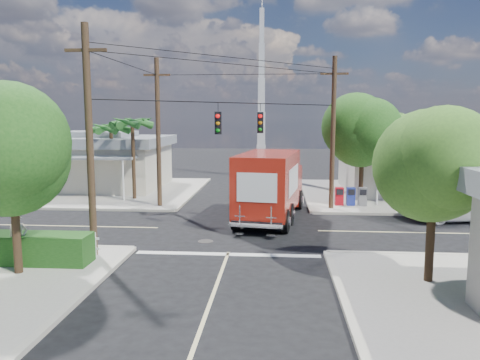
# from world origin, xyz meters

# --- Properties ---
(ground) EXTENTS (120.00, 120.00, 0.00)m
(ground) POSITION_xyz_m (0.00, 0.00, 0.00)
(ground) COLOR black
(ground) RESTS_ON ground
(sidewalk_ne) EXTENTS (14.12, 14.12, 0.14)m
(sidewalk_ne) POSITION_xyz_m (10.88, 10.88, 0.07)
(sidewalk_ne) COLOR #A29D93
(sidewalk_ne) RESTS_ON ground
(sidewalk_nw) EXTENTS (14.12, 14.12, 0.14)m
(sidewalk_nw) POSITION_xyz_m (-10.88, 10.88, 0.07)
(sidewalk_nw) COLOR #A29D93
(sidewalk_nw) RESTS_ON ground
(road_markings) EXTENTS (32.00, 32.00, 0.01)m
(road_markings) POSITION_xyz_m (0.00, -1.47, 0.01)
(road_markings) COLOR beige
(road_markings) RESTS_ON ground
(building_ne) EXTENTS (11.80, 10.20, 4.50)m
(building_ne) POSITION_xyz_m (12.50, 11.97, 2.32)
(building_ne) COLOR beige
(building_ne) RESTS_ON sidewalk_ne
(building_nw) EXTENTS (10.80, 10.20, 4.30)m
(building_nw) POSITION_xyz_m (-12.00, 12.46, 2.22)
(building_nw) COLOR beige
(building_nw) RESTS_ON sidewalk_nw
(radio_tower) EXTENTS (0.80, 0.80, 17.00)m
(radio_tower) POSITION_xyz_m (0.50, 20.00, 5.64)
(radio_tower) COLOR silver
(radio_tower) RESTS_ON ground
(tree_sw_front) EXTENTS (3.88, 3.78, 6.03)m
(tree_sw_front) POSITION_xyz_m (-6.99, -7.54, 4.33)
(tree_sw_front) COLOR #422D1C
(tree_sw_front) RESTS_ON sidewalk_sw
(tree_ne_front) EXTENTS (4.21, 4.14, 6.66)m
(tree_ne_front) POSITION_xyz_m (7.21, 6.76, 4.77)
(tree_ne_front) COLOR #422D1C
(tree_ne_front) RESTS_ON sidewalk_ne
(tree_ne_back) EXTENTS (3.77, 3.66, 5.82)m
(tree_ne_back) POSITION_xyz_m (9.81, 8.96, 4.19)
(tree_ne_back) COLOR #422D1C
(tree_ne_back) RESTS_ON sidewalk_ne
(tree_se) EXTENTS (3.67, 3.54, 5.62)m
(tree_se) POSITION_xyz_m (7.01, -7.24, 4.04)
(tree_se) COLOR #422D1C
(tree_se) RESTS_ON sidewalk_se
(palm_nw_front) EXTENTS (3.01, 3.08, 5.59)m
(palm_nw_front) POSITION_xyz_m (-7.50, 7.50, 5.04)
(palm_nw_front) COLOR #422D1C
(palm_nw_front) RESTS_ON sidewalk_nw
(palm_nw_back) EXTENTS (3.01, 3.08, 5.19)m
(palm_nw_back) POSITION_xyz_m (-9.50, 9.00, 4.67)
(palm_nw_back) COLOR #422D1C
(palm_nw_back) RESTS_ON sidewalk_nw
(utility_poles) EXTENTS (12.00, 10.68, 9.00)m
(utility_poles) POSITION_xyz_m (-1.58, 1.60, 4.67)
(utility_poles) COLOR #473321
(utility_poles) RESTS_ON ground
(picket_fence) EXTENTS (5.94, 0.06, 1.00)m
(picket_fence) POSITION_xyz_m (-7.80, -5.60, 0.68)
(picket_fence) COLOR silver
(picket_fence) RESTS_ON sidewalk_sw
(hedge_sw) EXTENTS (6.20, 1.20, 1.10)m
(hedge_sw) POSITION_xyz_m (-8.00, -6.40, 0.69)
(hedge_sw) COLOR #163E12
(hedge_sw) RESTS_ON sidewalk_sw
(vending_boxes) EXTENTS (1.90, 0.50, 1.10)m
(vending_boxes) POSITION_xyz_m (6.50, 6.20, 0.69)
(vending_boxes) COLOR #AC0D18
(vending_boxes) RESTS_ON sidewalk_ne
(delivery_truck) EXTENTS (3.82, 8.76, 3.67)m
(delivery_truck) POSITION_xyz_m (1.62, 2.43, 1.87)
(delivery_truck) COLOR black
(delivery_truck) RESTS_ON ground
(parked_car) EXTENTS (5.53, 3.45, 1.43)m
(parked_car) POSITION_xyz_m (11.77, 3.04, 0.71)
(parked_car) COLOR silver
(parked_car) RESTS_ON ground
(pedestrian) EXTENTS (0.79, 0.82, 1.89)m
(pedestrian) POSITION_xyz_m (-7.46, -6.62, 1.08)
(pedestrian) COLOR beige
(pedestrian) RESTS_ON sidewalk_sw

